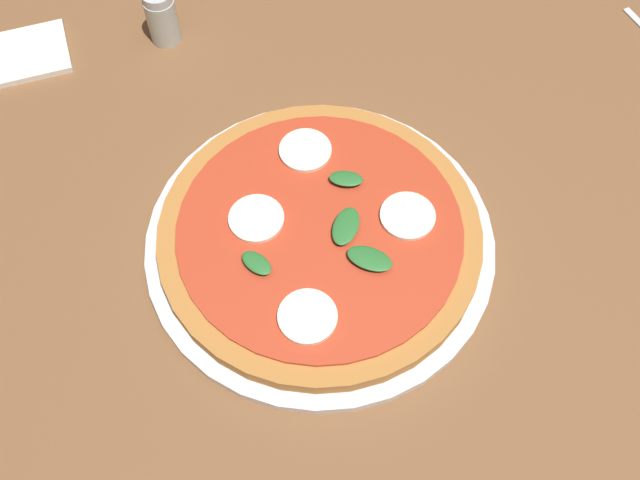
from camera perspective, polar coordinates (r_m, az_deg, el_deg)
ground_plane at (r=1.47m, az=1.08°, el=-14.79°), size 6.00×6.00×0.00m
dining_table at (r=0.86m, az=1.79°, el=-3.11°), size 1.46×0.93×0.75m
serving_tray at (r=0.76m, az=0.00°, el=-0.15°), size 0.37×0.37×0.01m
pizza at (r=0.75m, az=-0.02°, el=0.53°), size 0.34×0.34×0.03m
napkin at (r=1.01m, az=-23.07°, el=13.30°), size 0.15×0.13×0.01m
pepper_shaker at (r=0.95m, az=-12.48°, el=16.98°), size 0.04×0.04×0.07m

